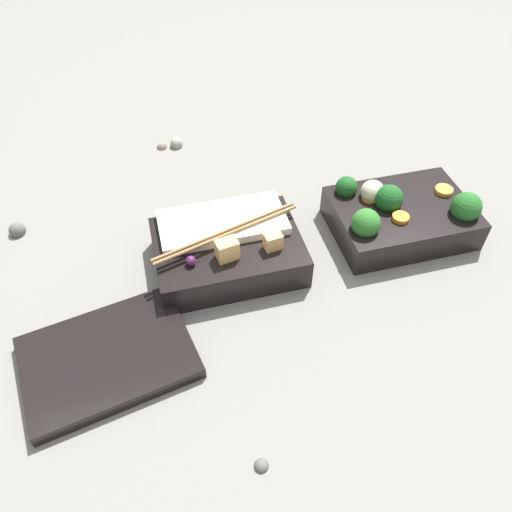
# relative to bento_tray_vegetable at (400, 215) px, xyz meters

# --- Properties ---
(ground_plane) EXTENTS (3.00, 3.00, 0.00)m
(ground_plane) POSITION_rel_bento_tray_vegetable_xyz_m (0.12, -0.01, -0.03)
(ground_plane) COLOR slate
(bento_tray_vegetable) EXTENTS (0.20, 0.14, 0.08)m
(bento_tray_vegetable) POSITION_rel_bento_tray_vegetable_xyz_m (0.00, 0.00, 0.00)
(bento_tray_vegetable) COLOR black
(bento_tray_vegetable) RESTS_ON ground_plane
(bento_tray_rice) EXTENTS (0.21, 0.14, 0.08)m
(bento_tray_rice) POSITION_rel_bento_tray_vegetable_xyz_m (0.26, 0.00, -0.00)
(bento_tray_rice) COLOR black
(bento_tray_rice) RESTS_ON ground_plane
(bento_lid) EXTENTS (0.22, 0.17, 0.02)m
(bento_lid) POSITION_rel_bento_tray_vegetable_xyz_m (0.43, 0.12, -0.02)
(bento_lid) COLOR black
(bento_lid) RESTS_ON ground_plane
(pebble_0) EXTENTS (0.02, 0.02, 0.02)m
(pebble_0) POSITION_rel_bento_tray_vegetable_xyz_m (0.56, -0.14, -0.02)
(pebble_0) COLOR #595651
(pebble_0) RESTS_ON ground_plane
(pebble_1) EXTENTS (0.02, 0.02, 0.02)m
(pebble_1) POSITION_rel_bento_tray_vegetable_xyz_m (0.32, -0.31, -0.03)
(pebble_1) COLOR #7A6B5B
(pebble_1) RESTS_ON ground_plane
(pebble_2) EXTENTS (0.02, 0.02, 0.02)m
(pebble_2) POSITION_rel_bento_tray_vegetable_xyz_m (0.29, 0.29, -0.03)
(pebble_2) COLOR #595651
(pebble_2) RESTS_ON ground_plane
(pebble_3) EXTENTS (0.02, 0.02, 0.02)m
(pebble_3) POSITION_rel_bento_tray_vegetable_xyz_m (0.29, -0.31, -0.02)
(pebble_3) COLOR gray
(pebble_3) RESTS_ON ground_plane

